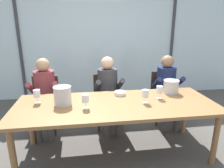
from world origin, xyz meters
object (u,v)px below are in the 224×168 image
at_px(person_maroon_top, 45,91).
at_px(ice_bucket_secondary, 63,95).
at_px(chair_near_curtain, 45,99).
at_px(ice_bucket_primary, 171,86).
at_px(tasting_bowl, 120,93).
at_px(wine_glass_by_right_taster, 85,99).
at_px(wine_glass_by_left_taster, 37,94).
at_px(person_navy_polo, 167,86).
at_px(wine_glass_center_pour, 145,94).
at_px(chair_center, 164,92).
at_px(wine_glass_near_bucket, 159,90).
at_px(person_charcoal_jacket, 108,89).
at_px(chair_left_of_center, 107,96).
at_px(dining_table, 116,108).

relative_size(person_maroon_top, ice_bucket_secondary, 5.05).
bearing_deg(chair_near_curtain, ice_bucket_primary, -12.83).
xyz_separation_m(ice_bucket_primary, tasting_bowl, (-0.74, 0.02, -0.07)).
bearing_deg(wine_glass_by_right_taster, ice_bucket_primary, 17.26).
distance_m(ice_bucket_secondary, wine_glass_by_right_taster, 0.31).
xyz_separation_m(person_maroon_top, wine_glass_by_left_taster, (0.03, -0.61, 0.17)).
height_order(person_navy_polo, wine_glass_by_left_taster, person_navy_polo).
xyz_separation_m(chair_near_curtain, wine_glass_center_pour, (1.40, -0.92, 0.34)).
xyz_separation_m(person_navy_polo, wine_glass_by_right_taster, (-1.39, -0.86, 0.17)).
bearing_deg(chair_center, wine_glass_by_left_taster, -155.18).
height_order(wine_glass_near_bucket, wine_glass_by_right_taster, same).
relative_size(chair_near_curtain, person_charcoal_jacket, 0.73).
relative_size(chair_left_of_center, wine_glass_by_left_taster, 4.99).
height_order(wine_glass_by_left_taster, wine_glass_by_right_taster, same).
xyz_separation_m(person_charcoal_jacket, wine_glass_center_pour, (0.37, -0.80, 0.17)).
relative_size(chair_left_of_center, person_maroon_top, 0.73).
bearing_deg(wine_glass_near_bucket, dining_table, -171.63).
xyz_separation_m(person_navy_polo, wine_glass_center_pour, (-0.64, -0.80, 0.17)).
bearing_deg(chair_left_of_center, chair_center, -3.10).
bearing_deg(dining_table, chair_near_curtain, 139.50).
height_order(person_navy_polo, ice_bucket_primary, person_navy_polo).
bearing_deg(chair_near_curtain, wine_glass_by_right_taster, -51.55).
height_order(ice_bucket_primary, ice_bucket_secondary, ice_bucket_secondary).
bearing_deg(wine_glass_by_right_taster, wine_glass_near_bucket, 10.90).
height_order(chair_left_of_center, wine_glass_center_pour, wine_glass_center_pour).
bearing_deg(ice_bucket_primary, wine_glass_by_right_taster, -162.74).
height_order(person_charcoal_jacket, wine_glass_center_pour, person_charcoal_jacket).
bearing_deg(person_navy_polo, wine_glass_by_left_taster, -159.12).
bearing_deg(wine_glass_by_right_taster, dining_table, 14.80).
bearing_deg(wine_glass_center_pour, wine_glass_by_right_taster, -175.18).
relative_size(chair_center, person_charcoal_jacket, 0.73).
bearing_deg(ice_bucket_primary, chair_left_of_center, 144.30).
bearing_deg(person_maroon_top, wine_glass_by_left_taster, -88.82).
bearing_deg(person_charcoal_jacket, ice_bucket_secondary, -137.46).
distance_m(person_charcoal_jacket, wine_glass_by_right_taster, 0.96).
bearing_deg(person_maroon_top, wine_glass_center_pour, -31.44).
xyz_separation_m(chair_left_of_center, tasting_bowl, (0.12, -0.60, 0.25)).
bearing_deg(chair_center, wine_glass_center_pour, -120.56).
height_order(chair_left_of_center, ice_bucket_primary, ice_bucket_primary).
xyz_separation_m(chair_near_curtain, ice_bucket_secondary, (0.38, -0.83, 0.34)).
relative_size(person_charcoal_jacket, wine_glass_center_pour, 6.83).
xyz_separation_m(dining_table, wine_glass_center_pour, (0.37, -0.04, 0.18)).
distance_m(ice_bucket_primary, wine_glass_by_left_taster, 1.83).
height_order(person_navy_polo, wine_glass_center_pour, person_navy_polo).
height_order(chair_near_curtain, wine_glass_by_left_taster, wine_glass_by_left_taster).
height_order(person_maroon_top, person_navy_polo, same).
xyz_separation_m(person_charcoal_jacket, wine_glass_by_right_taster, (-0.38, -0.86, 0.17)).
distance_m(dining_table, chair_near_curtain, 1.37).
height_order(chair_center, tasting_bowl, chair_center).
bearing_deg(ice_bucket_primary, chair_near_curtain, 162.28).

